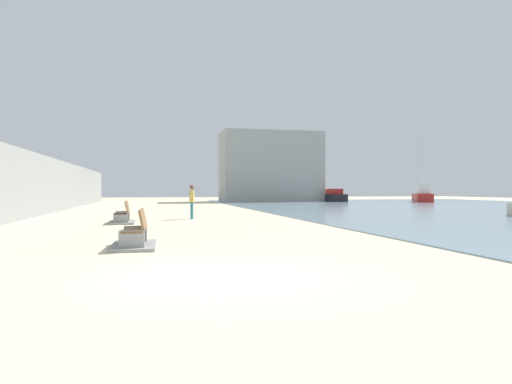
{
  "coord_description": "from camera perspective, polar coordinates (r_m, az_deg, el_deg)",
  "views": [
    {
      "loc": [
        -1.01,
        -7.67,
        1.49
      ],
      "look_at": [
        3.41,
        11.63,
        1.37
      ],
      "focal_mm": 31.74,
      "sensor_mm": 36.0,
      "label": 1
    }
  ],
  "objects": [
    {
      "name": "ground_plane",
      "position": [
        25.73,
        -10.63,
        -2.98
      ],
      "size": [
        120.0,
        120.0,
        0.0
      ],
      "primitive_type": "plane",
      "color": "beige"
    },
    {
      "name": "seawall",
      "position": [
        26.48,
        -27.08,
        0.82
      ],
      "size": [
        0.8,
        64.0,
        3.45
      ],
      "primitive_type": "cube",
      "color": "gray",
      "rests_on": "ground"
    },
    {
      "name": "person_walking",
      "position": [
        22.8,
        -8.09,
        -0.9
      ],
      "size": [
        0.26,
        0.51,
        1.71
      ],
      "color": "teal",
      "rests_on": "ground"
    },
    {
      "name": "harbor_building",
      "position": [
        55.56,
        1.82,
        3.16
      ],
      "size": [
        12.0,
        6.0,
        8.43
      ],
      "primitive_type": "cube",
      "color": "#9E9E99",
      "rests_on": "ground"
    },
    {
      "name": "bench_near",
      "position": [
        12.09,
        -15.02,
        -5.63
      ],
      "size": [
        1.16,
        2.13,
        0.98
      ],
      "color": "gray",
      "rests_on": "ground"
    },
    {
      "name": "bench_far",
      "position": [
        20.75,
        -16.48,
        -3.14
      ],
      "size": [
        1.11,
        2.11,
        0.98
      ],
      "color": "gray",
      "rests_on": "ground"
    },
    {
      "name": "boat_outer",
      "position": [
        55.2,
        9.53,
        -0.57
      ],
      "size": [
        2.03,
        5.15,
        1.52
      ],
      "color": "black",
      "rests_on": "water_bay"
    },
    {
      "name": "boat_mid_bay",
      "position": [
        55.12,
        20.27,
        -0.32
      ],
      "size": [
        3.16,
        4.4,
        7.75
      ],
      "color": "red",
      "rests_on": "water_bay"
    }
  ]
}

